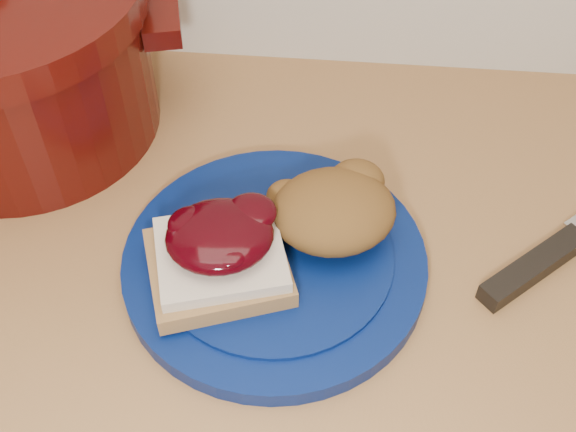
{
  "coord_description": "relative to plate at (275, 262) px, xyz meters",
  "views": [
    {
      "loc": [
        0.01,
        1.1,
        1.42
      ],
      "look_at": [
        -0.03,
        1.51,
        0.95
      ],
      "focal_mm": 45.0,
      "sensor_mm": 36.0,
      "label": 1
    }
  ],
  "objects": [
    {
      "name": "chef_knife",
      "position": [
        0.26,
        0.04,
        0.0
      ],
      "size": [
        0.26,
        0.23,
        0.02
      ],
      "rotation": [
        0.0,
        0.0,
        0.72
      ],
      "color": "black",
      "rests_on": "wood_countertop"
    },
    {
      "name": "plate",
      "position": [
        0.0,
        0.0,
        0.0
      ],
      "size": [
        0.32,
        0.32,
        0.02
      ],
      "primitive_type": "cylinder",
      "rotation": [
        0.0,
        0.0,
        0.24
      ],
      "color": "#051750",
      "rests_on": "wood_countertop"
    },
    {
      "name": "stuffing_mound",
      "position": [
        0.05,
        0.03,
        0.04
      ],
      "size": [
        0.13,
        0.12,
        0.05
      ],
      "primitive_type": "ellipsoid",
      "rotation": [
        0.0,
        0.0,
        0.24
      ],
      "color": "brown",
      "rests_on": "plate"
    },
    {
      "name": "sandwich",
      "position": [
        -0.04,
        -0.02,
        0.04
      ],
      "size": [
        0.14,
        0.13,
        0.06
      ],
      "rotation": [
        0.0,
        0.0,
        0.24
      ],
      "color": "olive",
      "rests_on": "plate"
    },
    {
      "name": "dutch_oven",
      "position": [
        -0.28,
        0.17,
        0.08
      ],
      "size": [
        0.35,
        0.35,
        0.18
      ],
      "rotation": [
        0.0,
        0.0,
        0.24
      ],
      "color": "#3B0905",
      "rests_on": "wood_countertop"
    }
  ]
}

